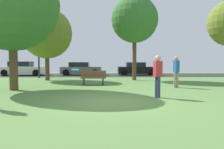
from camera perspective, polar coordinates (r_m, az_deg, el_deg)
ground_plane at (r=8.84m, az=0.61°, el=-6.66°), size 44.00×44.00×0.00m
road_strip at (r=24.74m, az=-0.79°, el=-0.13°), size 44.00×6.40×0.01m
oak_tree_center at (r=19.05m, az=-15.50°, el=9.55°), size 3.89×3.89×5.57m
maple_tree_near at (r=18.77m, az=5.49°, el=13.07°), size 3.62×3.62×6.52m
birch_tree_lone at (r=13.55m, az=-23.05°, el=15.48°), size 4.85×4.85×6.87m
person_catcher at (r=9.92m, az=11.00°, el=0.09°), size 0.38×0.32×1.76m
person_bystander at (r=13.89m, az=15.28°, el=1.03°), size 0.31×0.37×1.78m
frisbee_disc at (r=8.55m, az=-8.92°, el=1.17°), size 0.30×0.30×0.06m
parked_car_white at (r=25.89m, az=-20.76°, el=1.26°), size 4.43×2.09×1.43m
parked_car_grey at (r=25.02m, az=-7.52°, el=1.31°), size 4.20×2.11×1.36m
parked_car_black at (r=25.06m, az=6.04°, el=1.31°), size 4.11×2.02×1.34m
park_bench at (r=14.89m, az=-4.52°, el=-0.75°), size 1.60×0.45×0.90m
street_lamp_post at (r=21.71m, az=-17.32°, el=5.14°), size 0.14×0.14×4.50m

